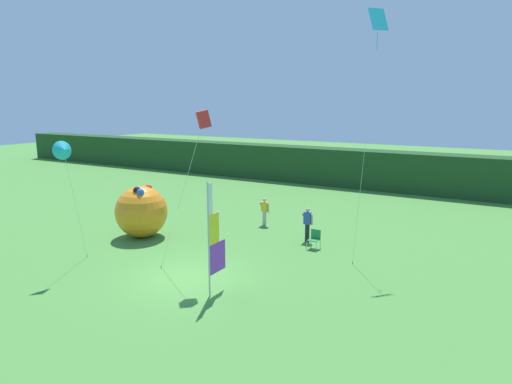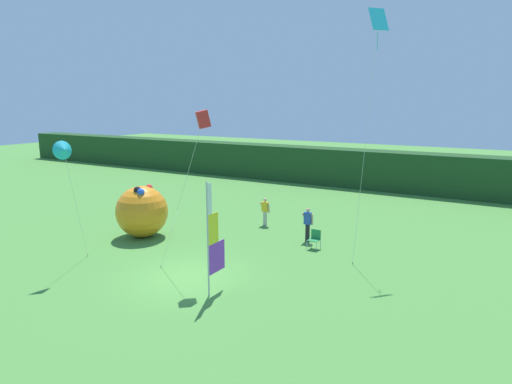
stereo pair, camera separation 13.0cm
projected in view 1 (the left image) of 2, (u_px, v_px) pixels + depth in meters
ground_plane at (188, 277)px, 17.79m from camera, size 120.00×120.00×0.00m
distant_treeline at (360, 168)px, 36.27m from camera, size 80.00×2.40×3.01m
banner_flag at (214, 240)px, 15.86m from camera, size 0.06×1.03×4.15m
person_near_banner at (307, 224)px, 22.10m from camera, size 0.55×0.48×1.71m
person_mid_field at (264, 211)px, 25.02m from camera, size 0.55×0.48×1.56m
inflatable_balloon at (141, 212)px, 22.79m from camera, size 2.62×2.62×2.71m
folding_chair at (315, 238)px, 21.13m from camera, size 0.51×0.51×0.89m
kite_red_box_0 at (203, 120)px, 17.00m from camera, size 2.35×0.86×6.50m
kite_cyan_delta_1 at (63, 150)px, 17.50m from camera, size 1.14×1.83×5.34m
kite_cyan_diamond_2 at (377, 31)px, 18.62m from camera, size 0.85×2.18×10.61m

